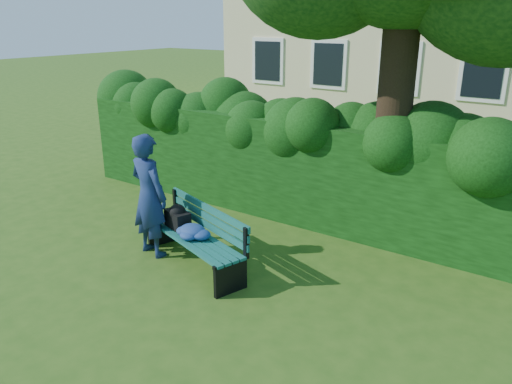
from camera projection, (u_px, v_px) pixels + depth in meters
The scene contains 4 objects.
ground at pixel (233, 263), 7.46m from camera, with size 80.00×80.00×0.00m, color #2F5516.
hedge at pixel (307, 170), 8.87m from camera, with size 10.00×1.00×1.80m.
park_bench at pixel (192, 232), 7.30m from camera, with size 2.10×1.15×0.89m.
man_reading at pixel (149, 196), 7.47m from camera, with size 0.69×0.45×1.90m, color navy.
Camera 1 is at (4.10, -5.30, 3.47)m, focal length 35.00 mm.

